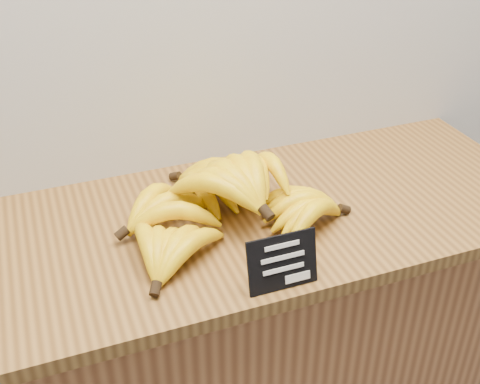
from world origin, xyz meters
The scene contains 4 objects.
counter centered at (0.10, 2.75, 0.45)m, with size 1.41×0.50×0.90m, color #93592F.
counter_top centered at (0.10, 2.75, 0.92)m, with size 1.40×0.54×0.03m, color brown.
chalkboard_sign centered at (0.11, 2.52, 0.98)m, with size 0.13×0.01×0.10m, color black.
banana_pile centered at (0.07, 2.75, 0.98)m, with size 0.51×0.41×0.13m.
Camera 1 is at (-0.25, 1.78, 1.64)m, focal length 45.00 mm.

